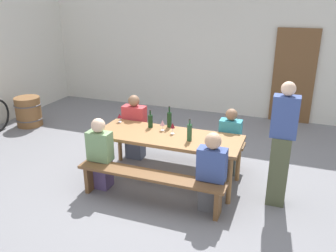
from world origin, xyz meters
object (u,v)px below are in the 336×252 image
(wine_glass_3, at_px, (162,123))
(seated_guest_near_0, at_px, (100,155))
(wooden_door, at_px, (294,77))
(wine_glass_2, at_px, (173,126))
(seated_guest_far_1, at_px, (230,143))
(tasting_table, at_px, (168,140))
(seated_guest_near_1, at_px, (211,174))
(bench_far, at_px, (182,142))
(seated_guest_far_0, at_px, (135,129))
(wine_bottle_0, at_px, (189,132))
(wine_glass_1, at_px, (120,116))
(wine_barrel, at_px, (28,111))
(wine_bottle_1, at_px, (150,121))
(wine_bottle_2, at_px, (169,119))
(bench_near, at_px, (150,180))
(standing_host, at_px, (281,147))
(wine_glass_0, at_px, (101,126))

(wine_glass_3, relative_size, seated_guest_near_0, 0.16)
(wooden_door, distance_m, wine_glass_3, 3.85)
(wine_glass_2, height_order, seated_guest_far_1, seated_guest_far_1)
(tasting_table, height_order, seated_guest_near_0, seated_guest_near_0)
(seated_guest_near_0, xyz_separation_m, seated_guest_near_1, (1.68, 0.00, 0.01))
(wooden_door, bearing_deg, seated_guest_far_1, -105.11)
(bench_far, bearing_deg, seated_guest_far_0, -169.81)
(wine_bottle_0, bearing_deg, wine_glass_1, 165.07)
(bench_far, height_order, wine_barrel, wine_barrel)
(wine_glass_1, bearing_deg, bench_far, 24.64)
(wine_bottle_1, xyz_separation_m, wine_glass_3, (0.24, -0.07, 0.01))
(wine_barrel, bearing_deg, wine_bottle_1, -16.36)
(wine_glass_2, distance_m, seated_guest_far_1, 1.00)
(bench_far, relative_size, seated_guest_near_0, 1.94)
(seated_guest_far_1, bearing_deg, wine_bottle_2, -76.85)
(bench_near, distance_m, wine_glass_3, 1.03)
(wooden_door, relative_size, seated_guest_far_1, 1.91)
(bench_far, xyz_separation_m, wine_barrel, (-3.77, 0.51, -0.03))
(wine_barrel, bearing_deg, standing_host, -13.63)
(wooden_door, relative_size, seated_guest_near_1, 1.89)
(wine_glass_2, height_order, wine_barrel, wine_glass_2)
(bench_far, relative_size, wine_barrel, 3.25)
(wine_glass_3, bearing_deg, bench_near, -80.10)
(wooden_door, distance_m, wine_glass_2, 3.83)
(wine_glass_0, relative_size, standing_host, 0.09)
(wine_glass_1, height_order, seated_guest_far_1, seated_guest_far_1)
(wine_glass_0, height_order, wine_glass_3, wine_glass_3)
(wine_bottle_2, distance_m, wine_glass_2, 0.29)
(seated_guest_far_0, height_order, seated_guest_far_1, seated_guest_far_0)
(wooden_door, relative_size, bench_far, 0.99)
(wine_bottle_0, distance_m, seated_guest_far_1, 0.88)
(bench_near, height_order, wine_barrel, wine_barrel)
(seated_guest_near_1, bearing_deg, tasting_table, 55.68)
(wooden_door, height_order, seated_guest_far_1, wooden_door)
(wine_bottle_0, relative_size, wine_barrel, 0.51)
(bench_far, distance_m, wine_glass_2, 0.81)
(bench_far, height_order, seated_guest_near_0, seated_guest_near_0)
(standing_host, relative_size, wine_barrel, 2.66)
(wine_barrel, bearing_deg, bench_near, -27.15)
(wine_glass_0, height_order, wine_glass_2, wine_glass_2)
(bench_far, height_order, seated_guest_near_1, seated_guest_near_1)
(seated_guest_near_0, height_order, standing_host, standing_host)
(bench_far, distance_m, wine_glass_0, 1.48)
(wine_bottle_0, relative_size, wine_bottle_1, 1.15)
(standing_host, distance_m, wine_barrel, 5.60)
(wooden_door, height_order, wine_barrel, wooden_door)
(wine_glass_2, relative_size, wine_glass_3, 1.05)
(wine_glass_2, bearing_deg, bench_near, -93.00)
(tasting_table, height_order, wine_bottle_2, wine_bottle_2)
(wine_bottle_2, bearing_deg, seated_guest_far_1, 13.15)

